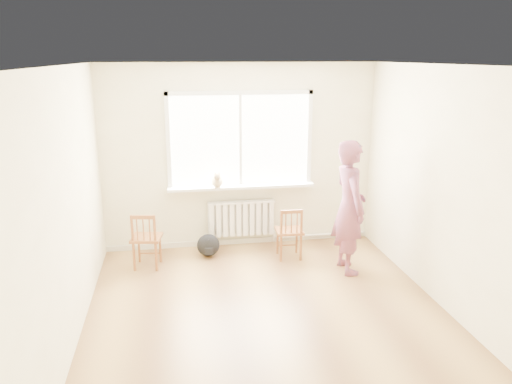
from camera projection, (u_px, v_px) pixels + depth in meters
name	position (u px, v px, depth m)	size (l,w,h in m)	color
floor	(269.00, 316.00, 5.53)	(4.50, 4.50, 0.00)	#A67D44
ceiling	(271.00, 65.00, 4.82)	(4.50, 4.50, 0.00)	white
back_wall	(240.00, 157.00, 7.31)	(4.00, 0.01, 2.70)	#F1E8C1
window	(240.00, 136.00, 7.21)	(2.12, 0.05, 1.42)	white
windowsill	(241.00, 186.00, 7.32)	(2.15, 0.22, 0.04)	white
radiator	(241.00, 218.00, 7.47)	(1.00, 0.12, 0.55)	white
heating_pipe	(320.00, 235.00, 7.79)	(0.04, 0.04, 1.40)	silver
baseboard	(241.00, 241.00, 7.65)	(4.00, 0.03, 0.08)	beige
chair_left	(146.00, 240.00, 6.68)	(0.44, 0.43, 0.78)	brown
chair_right	(290.00, 233.00, 7.00)	(0.38, 0.37, 0.75)	brown
person	(349.00, 207.00, 6.49)	(0.64, 0.42, 1.76)	#C1404D
cat	(217.00, 181.00, 7.15)	(0.19, 0.39, 0.26)	#D0B78E
backpack	(208.00, 245.00, 7.14)	(0.33, 0.24, 0.33)	black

